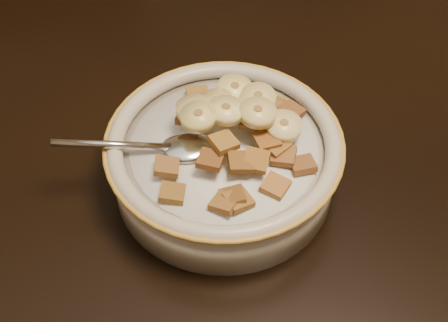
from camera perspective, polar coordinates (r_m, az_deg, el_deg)
name	(u,v)px	position (r m, az deg, el deg)	size (l,w,h in m)	color
chair	(54,128)	(1.04, -15.27, 2.97)	(0.42, 0.42, 0.95)	#361B10
cereal_bowl	(224,166)	(0.56, 0.00, -0.42)	(0.20, 0.20, 0.05)	#B9B0A7
milk	(224,148)	(0.54, 0.00, 1.20)	(0.16, 0.16, 0.00)	white
spoon	(187,147)	(0.53, -3.37, 1.25)	(0.04, 0.05, 0.01)	silver
cereal_square_0	(303,165)	(0.53, 7.22, -0.33)	(0.02, 0.02, 0.01)	brown
cereal_square_1	(251,119)	(0.54, 2.51, 3.86)	(0.02, 0.02, 0.01)	olive
cereal_square_2	(240,162)	(0.51, 1.49, -0.09)	(0.02, 0.02, 0.01)	brown
cereal_square_3	(262,126)	(0.54, 3.47, 3.23)	(0.02, 0.02, 0.01)	brown
cereal_square_4	(256,160)	(0.51, 2.96, 0.06)	(0.02, 0.02, 0.01)	brown
cereal_square_5	(225,203)	(0.49, 0.07, -3.85)	(0.02, 0.02, 0.01)	brown
cereal_square_6	(284,156)	(0.53, 5.47, 0.50)	(0.02, 0.02, 0.01)	brown
cereal_square_7	(224,142)	(0.51, -0.02, 1.75)	(0.02, 0.02, 0.01)	brown
cereal_square_8	(198,94)	(0.57, -2.43, 6.13)	(0.02, 0.02, 0.01)	brown
cereal_square_9	(236,90)	(0.58, 1.12, 6.48)	(0.02, 0.02, 0.01)	brown
cereal_square_10	(232,197)	(0.50, 0.76, -3.29)	(0.02, 0.02, 0.01)	brown
cereal_square_11	(167,167)	(0.51, -5.26, -0.52)	(0.02, 0.02, 0.01)	#915D31
cereal_square_12	(211,160)	(0.51, -1.24, 0.12)	(0.02, 0.02, 0.01)	brown
cereal_square_13	(279,107)	(0.56, 5.06, 4.99)	(0.02, 0.02, 0.01)	#905E2F
cereal_square_14	(172,193)	(0.50, -4.75, -2.94)	(0.02, 0.02, 0.01)	olive
cereal_square_15	(272,131)	(0.54, 4.41, 2.78)	(0.02, 0.02, 0.01)	olive
cereal_square_16	(279,110)	(0.57, 5.07, 4.68)	(0.02, 0.02, 0.01)	brown
cereal_square_17	(291,111)	(0.56, 6.16, 4.58)	(0.02, 0.02, 0.01)	brown
cereal_square_18	(270,106)	(0.57, 4.27, 5.04)	(0.02, 0.02, 0.01)	brown
cereal_square_19	(238,200)	(0.50, 1.32, -3.61)	(0.02, 0.02, 0.01)	olive
cereal_square_20	(275,186)	(0.51, 4.72, -2.28)	(0.02, 0.02, 0.01)	#995B30
cereal_square_21	(276,144)	(0.53, 4.74, 1.56)	(0.02, 0.02, 0.01)	brown
cereal_square_22	(267,140)	(0.53, 3.92, 1.89)	(0.02, 0.02, 0.01)	#955023
cereal_square_23	(189,116)	(0.54, -3.26, 4.09)	(0.02, 0.02, 0.01)	brown
banana_slice_0	(216,104)	(0.54, -0.78, 5.24)	(0.03, 0.03, 0.01)	tan
banana_slice_1	(256,105)	(0.54, 2.91, 5.11)	(0.03, 0.03, 0.01)	#F6E9A6
banana_slice_2	(235,89)	(0.55, 1.00, 6.55)	(0.03, 0.03, 0.01)	#EFD984
banana_slice_3	(284,126)	(0.53, 5.49, 3.18)	(0.03, 0.03, 0.01)	#FFE799
banana_slice_4	(194,109)	(0.53, -2.77, 4.77)	(0.03, 0.03, 0.01)	#FBE29F
banana_slice_5	(258,99)	(0.54, 3.13, 5.69)	(0.03, 0.03, 0.01)	#D7BF85
banana_slice_6	(226,111)	(0.53, 0.19, 4.64)	(0.03, 0.03, 0.01)	#F9EB90
banana_slice_7	(198,117)	(0.52, -2.35, 4.06)	(0.03, 0.03, 0.01)	#DBD180
banana_slice_8	(258,113)	(0.52, 3.11, 4.42)	(0.03, 0.03, 0.01)	#D7C572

